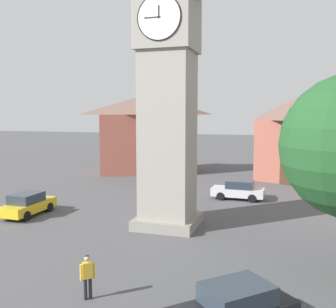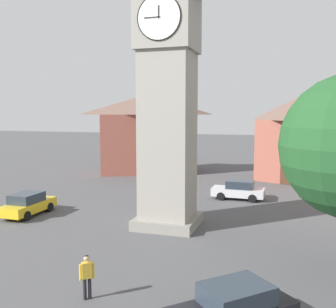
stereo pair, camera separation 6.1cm
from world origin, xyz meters
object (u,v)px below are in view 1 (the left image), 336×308
(clock_tower, at_px, (168,38))
(building_corner_back, at_px, (147,133))
(car_blue_kerb, at_px, (28,204))
(building_terrace_right, at_px, (297,139))
(pedestrian, at_px, (87,273))
(car_silver_kerb, at_px, (238,190))

(clock_tower, bearing_deg, building_corner_back, -66.02)
(car_blue_kerb, relative_size, building_corner_back, 0.34)
(clock_tower, distance_m, building_terrace_right, 21.36)
(clock_tower, distance_m, pedestrian, 14.17)
(building_corner_back, bearing_deg, car_silver_kerb, 137.47)
(car_silver_kerb, distance_m, pedestrian, 18.67)
(clock_tower, relative_size, car_silver_kerb, 4.63)
(car_blue_kerb, distance_m, building_corner_back, 20.39)
(pedestrian, bearing_deg, building_corner_back, -73.61)
(clock_tower, distance_m, car_silver_kerb, 13.93)
(clock_tower, bearing_deg, pedestrian, 89.69)
(car_blue_kerb, bearing_deg, pedestrian, 136.36)
(pedestrian, height_order, building_corner_back, building_corner_back)
(car_blue_kerb, xyz_separation_m, building_corner_back, (-1.10, -20.00, 3.81))
(pedestrian, relative_size, building_corner_back, 0.14)
(pedestrian, relative_size, building_terrace_right, 0.19)
(car_silver_kerb, bearing_deg, building_terrace_right, -114.24)
(pedestrian, distance_m, building_terrace_right, 29.69)
(clock_tower, relative_size, building_terrace_right, 2.22)
(car_silver_kerb, xyz_separation_m, building_terrace_right, (-4.54, -10.07, 3.57))
(pedestrian, distance_m, building_corner_back, 30.71)
(car_blue_kerb, xyz_separation_m, building_terrace_right, (-17.50, -19.20, 3.57))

